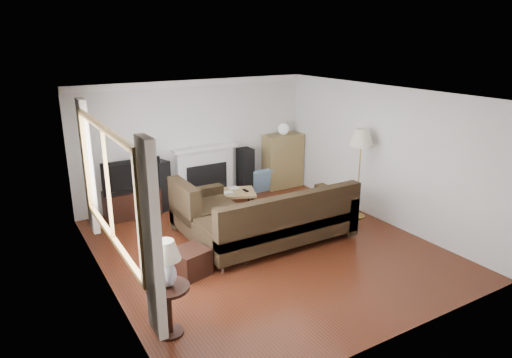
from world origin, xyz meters
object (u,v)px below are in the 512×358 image
sectional_sofa (278,218)px  coffee_table (226,202)px  floor_lamp (359,174)px  tv_stand (132,203)px  side_table (169,310)px  bookshelf (283,161)px

sectional_sofa → coffee_table: (-0.09, 1.69, -0.25)m
sectional_sofa → floor_lamp: bearing=6.6°
sectional_sofa → coffee_table: sectional_sofa is taller
tv_stand → sectional_sofa: (1.71, -2.48, 0.21)m
tv_stand → side_table: size_ratio=1.65×
sectional_sofa → side_table: 2.76m
tv_stand → side_table: side_table is taller
tv_stand → sectional_sofa: bearing=-55.4°
tv_stand → side_table: bearing=-100.1°
coffee_table → floor_lamp: 2.60m
sectional_sofa → coffee_table: size_ratio=2.57×
sectional_sofa → floor_lamp: floor_lamp is taller
sectional_sofa → floor_lamp: size_ratio=1.68×
sectional_sofa → bookshelf: bearing=54.5°
side_table → floor_lamp: bearing=20.2°
tv_stand → side_table: 3.91m
bookshelf → floor_lamp: bearing=-85.5°
tv_stand → bookshelf: (3.50, 0.02, 0.35)m
bookshelf → sectional_sofa: 3.07m
floor_lamp → side_table: 4.67m
coffee_table → side_table: 3.83m
floor_lamp → side_table: bearing=-159.8°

